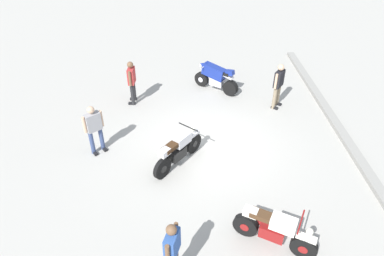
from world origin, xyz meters
TOP-DOWN VIEW (x-y plane):
  - ground_plane at (0.00, 0.00)m, footprint 40.00×40.00m
  - curb_edge at (0.00, 4.60)m, footprint 14.00×0.30m
  - motorcycle_blue_sportbike at (-3.63, 0.64)m, footprint 1.31×1.69m
  - motorcycle_cream_vintage at (3.71, 1.34)m, footprint 1.08×1.80m
  - motorcycle_silver_cruiser at (0.84, -0.84)m, footprint 1.70×1.41m
  - person_in_red_shirt at (-2.77, -2.55)m, footprint 0.65×0.33m
  - person_in_gray_shirt at (0.16, -3.34)m, footprint 0.51×0.56m
  - person_in_black_shirt at (-2.31, 2.78)m, footprint 0.59×0.51m
  - person_in_blue_shirt at (4.43, -0.93)m, footprint 0.63×0.42m

SIDE VIEW (x-z plane):
  - ground_plane at x=0.00m, z-range 0.00..0.00m
  - curb_edge at x=0.00m, z-range 0.00..0.15m
  - motorcycle_cream_vintage at x=3.71m, z-range -0.05..1.02m
  - motorcycle_silver_cruiser at x=0.84m, z-range -0.02..1.06m
  - motorcycle_blue_sportbike at x=-3.63m, z-range 0.02..1.17m
  - person_in_blue_shirt at x=4.43m, z-range 0.10..1.72m
  - person_in_gray_shirt at x=0.16m, z-range 0.11..1.74m
  - person_in_red_shirt at x=-2.77m, z-range 0.12..1.79m
  - person_in_black_shirt at x=-2.31m, z-range 0.13..1.84m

